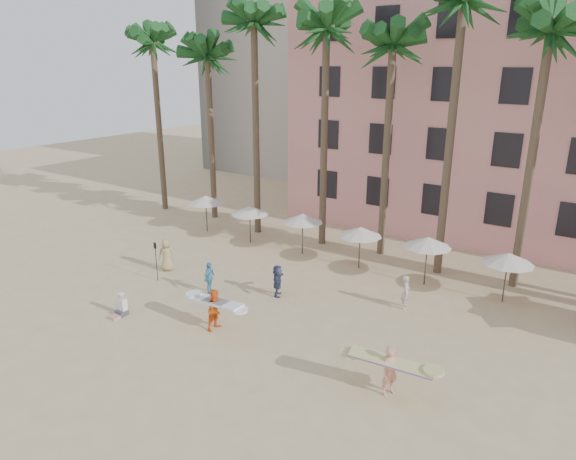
% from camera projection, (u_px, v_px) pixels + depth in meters
% --- Properties ---
extents(ground, '(120.00, 120.00, 0.00)m').
position_uv_depth(ground, '(233.00, 376.00, 19.73)').
color(ground, '#D1B789').
rests_on(ground, ground).
extents(pink_hotel, '(35.00, 14.00, 16.00)m').
position_uv_depth(pink_hotel, '(566.00, 117.00, 33.83)').
color(pink_hotel, '#F09E92').
rests_on(pink_hotel, ground).
extents(palm_row, '(44.40, 5.40, 16.30)m').
position_uv_depth(palm_row, '(416.00, 33.00, 27.15)').
color(palm_row, brown).
rests_on(palm_row, ground).
extents(umbrella_row, '(22.50, 2.70, 2.73)m').
position_uv_depth(umbrella_row, '(330.00, 224.00, 30.40)').
color(umbrella_row, '#332B23').
rests_on(umbrella_row, ground).
extents(carrier_yellow, '(3.08, 1.38, 1.90)m').
position_uv_depth(carrier_yellow, '(390.00, 369.00, 18.35)').
color(carrier_yellow, tan).
rests_on(carrier_yellow, ground).
extents(carrier_white, '(2.77, 0.96, 1.90)m').
position_uv_depth(carrier_white, '(216.00, 308.00, 22.94)').
color(carrier_white, orange).
rests_on(carrier_white, ground).
extents(beachgoers, '(21.90, 7.74, 1.91)m').
position_uv_depth(beachgoers, '(298.00, 279.00, 26.32)').
color(beachgoers, brown).
rests_on(beachgoers, ground).
extents(paddle, '(0.18, 0.04, 2.23)m').
position_uv_depth(paddle, '(156.00, 257.00, 27.89)').
color(paddle, black).
rests_on(paddle, ground).
extents(seated_man, '(0.49, 0.85, 1.11)m').
position_uv_depth(seated_man, '(121.00, 308.00, 24.34)').
color(seated_man, '#3F3F4C').
rests_on(seated_man, ground).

